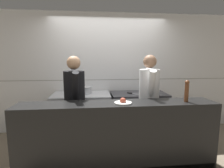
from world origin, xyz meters
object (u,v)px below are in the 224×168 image
(stock_pot, at_px, (83,90))
(chef_head_cook, at_px, (75,101))
(chefs_knife, at_px, (134,94))
(plated_dish_main, at_px, (123,102))
(mixing_bowl_steel, at_px, (148,90))
(chef_sous, at_px, (149,98))
(oven_range, at_px, (82,116))
(pepper_mill, at_px, (187,91))

(stock_pot, bearing_deg, chef_head_cook, -98.48)
(stock_pot, distance_m, chefs_knife, 1.05)
(chef_head_cook, bearing_deg, plated_dish_main, -44.27)
(plated_dish_main, bearing_deg, mixing_bowl_steel, 58.19)
(stock_pot, relative_size, chefs_knife, 1.06)
(mixing_bowl_steel, bearing_deg, chef_head_cook, -153.99)
(chef_head_cook, height_order, chef_sous, chef_sous)
(oven_range, relative_size, chefs_knife, 3.50)
(oven_range, bearing_deg, pepper_mill, -34.97)
(mixing_bowl_steel, bearing_deg, oven_range, -176.95)
(chef_sous, bearing_deg, chef_head_cook, -171.28)
(chefs_knife, bearing_deg, mixing_bowl_steel, 24.92)
(pepper_mill, bearing_deg, mixing_bowl_steel, 99.44)
(mixing_bowl_steel, height_order, chef_head_cook, chef_head_cook)
(stock_pot, distance_m, pepper_mill, 1.96)
(chefs_knife, xyz_separation_m, pepper_mill, (0.53, -1.05, 0.25))
(chefs_knife, xyz_separation_m, plated_dish_main, (-0.41, -1.05, 0.10))
(oven_range, distance_m, stock_pot, 0.53)
(stock_pot, xyz_separation_m, pepper_mill, (1.57, -1.17, 0.17))
(chefs_knife, xyz_separation_m, chef_sous, (0.12, -0.56, 0.03))
(chefs_knife, relative_size, pepper_mill, 1.02)
(chef_sous, bearing_deg, chefs_knife, 110.90)
(mixing_bowl_steel, distance_m, pepper_mill, 1.23)
(pepper_mill, bearing_deg, plated_dish_main, -179.97)
(chef_sous, bearing_deg, mixing_bowl_steel, 82.13)
(oven_range, relative_size, chef_head_cook, 0.69)
(pepper_mill, bearing_deg, oven_range, 145.03)
(mixing_bowl_steel, xyz_separation_m, chef_head_cook, (-1.47, -0.72, -0.02))
(mixing_bowl_steel, height_order, chefs_knife, mixing_bowl_steel)
(oven_range, height_order, chefs_knife, chefs_knife)
(oven_range, bearing_deg, stock_pot, 46.77)
(pepper_mill, xyz_separation_m, chef_head_cook, (-1.67, 0.48, -0.23))
(chefs_knife, xyz_separation_m, chef_head_cook, (-1.14, -0.56, 0.02))
(stock_pot, relative_size, chef_head_cook, 0.21)
(chef_sous, bearing_deg, oven_range, 160.53)
(chefs_knife, height_order, pepper_mill, pepper_mill)
(plated_dish_main, bearing_deg, chef_head_cook, 146.35)
(oven_range, distance_m, mixing_bowl_steel, 1.49)
(pepper_mill, xyz_separation_m, chef_sous, (-0.41, 0.49, -0.22))
(plated_dish_main, relative_size, chef_head_cook, 0.15)
(stock_pot, distance_m, chef_head_cook, 0.70)
(oven_range, relative_size, pepper_mill, 3.59)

